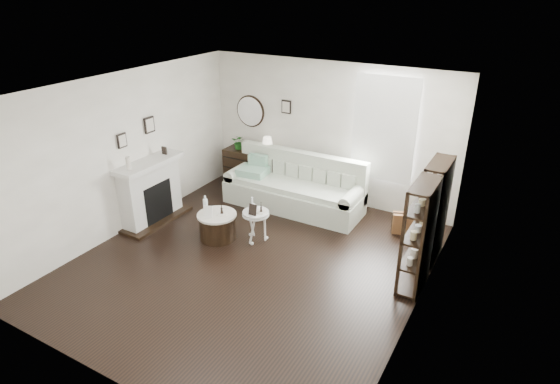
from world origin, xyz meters
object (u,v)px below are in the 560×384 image
Objects in this scene: dresser at (253,169)px; drum_table at (217,226)px; pedestal_table at (256,214)px; sofa at (295,190)px.

dresser reaches higher than drum_table.
pedestal_table is at bearing -56.31° from dresser.
drum_table is at bearing -107.90° from sofa.
dresser is at bearing 106.66° from drum_table.
dresser is 2.23× the size of pedestal_table.
dresser is 2.22m from drum_table.
sofa reaches higher than pedestal_table.
drum_table is 0.71m from pedestal_table.
pedestal_table is at bearing -88.22° from sofa.
sofa is 4.91× the size of pedestal_table.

